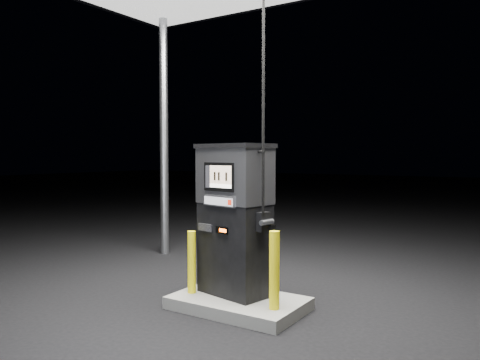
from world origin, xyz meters
The scene contains 5 objects.
ground centered at (0.00, 0.00, 0.00)m, with size 80.00×80.00×0.00m, color black.
pump_island centered at (0.00, 0.00, 0.07)m, with size 1.60×1.00×0.15m, color slate.
fuel_dispenser centered at (-0.12, 0.10, 1.12)m, with size 1.09×0.74×3.94m.
bollard_left centered at (-0.61, -0.16, 0.55)m, with size 0.11×0.11×0.79m, color #FFED0E.
bollard_right centered at (0.58, -0.15, 0.60)m, with size 0.12×0.12×0.90m, color #FFED0E.
Camera 1 is at (3.10, -4.78, 1.90)m, focal length 35.00 mm.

